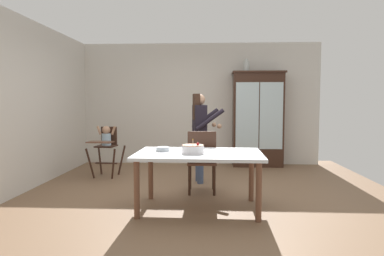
{
  "coord_description": "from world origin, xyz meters",
  "views": [
    {
      "loc": [
        0.24,
        -5.04,
        1.38
      ],
      "look_at": [
        -0.06,
        0.7,
        0.95
      ],
      "focal_mm": 31.8,
      "sensor_mm": 36.0,
      "label": 1
    }
  ],
  "objects_px": {
    "china_cabinet": "(258,119)",
    "dining_chair_far_side": "(202,158)",
    "high_chair_with_toddler": "(106,142)",
    "serving_bowl": "(163,149)",
    "adult_person": "(200,127)",
    "birthday_cake": "(193,149)",
    "ceramic_vase": "(246,66)",
    "dining_table": "(199,159)"
  },
  "relations": [
    {
      "from": "high_chair_with_toddler",
      "to": "adult_person",
      "type": "xyz_separation_m",
      "value": [
        1.76,
        -0.38,
        0.31
      ]
    },
    {
      "from": "ceramic_vase",
      "to": "adult_person",
      "type": "bearing_deg",
      "value": -120.59
    },
    {
      "from": "ceramic_vase",
      "to": "high_chair_with_toddler",
      "type": "xyz_separation_m",
      "value": [
        -2.7,
        -1.22,
        -1.51
      ]
    },
    {
      "from": "ceramic_vase",
      "to": "high_chair_with_toddler",
      "type": "bearing_deg",
      "value": -155.66
    },
    {
      "from": "ceramic_vase",
      "to": "serving_bowl",
      "type": "bearing_deg",
      "value": -115.02
    },
    {
      "from": "adult_person",
      "to": "serving_bowl",
      "type": "height_order",
      "value": "adult_person"
    },
    {
      "from": "ceramic_vase",
      "to": "dining_chair_far_side",
      "type": "xyz_separation_m",
      "value": [
        -0.89,
        -2.36,
        -1.61
      ]
    },
    {
      "from": "china_cabinet",
      "to": "dining_chair_far_side",
      "type": "relative_size",
      "value": 2.13
    },
    {
      "from": "adult_person",
      "to": "serving_bowl",
      "type": "distance_m",
      "value": 1.47
    },
    {
      "from": "birthday_cake",
      "to": "ceramic_vase",
      "type": "bearing_deg",
      "value": 72.69
    },
    {
      "from": "birthday_cake",
      "to": "serving_bowl",
      "type": "bearing_deg",
      "value": 156.5
    },
    {
      "from": "china_cabinet",
      "to": "high_chair_with_toddler",
      "type": "bearing_deg",
      "value": -157.63
    },
    {
      "from": "china_cabinet",
      "to": "dining_table",
      "type": "height_order",
      "value": "china_cabinet"
    },
    {
      "from": "adult_person",
      "to": "dining_chair_far_side",
      "type": "distance_m",
      "value": 0.86
    },
    {
      "from": "adult_person",
      "to": "birthday_cake",
      "type": "relative_size",
      "value": 5.47
    },
    {
      "from": "dining_chair_far_side",
      "to": "high_chair_with_toddler",
      "type": "bearing_deg",
      "value": -33.6
    },
    {
      "from": "high_chair_with_toddler",
      "to": "birthday_cake",
      "type": "relative_size",
      "value": 3.39
    },
    {
      "from": "serving_bowl",
      "to": "birthday_cake",
      "type": "bearing_deg",
      "value": -23.5
    },
    {
      "from": "adult_person",
      "to": "serving_bowl",
      "type": "relative_size",
      "value": 8.5
    },
    {
      "from": "high_chair_with_toddler",
      "to": "serving_bowl",
      "type": "relative_size",
      "value": 5.28
    },
    {
      "from": "serving_bowl",
      "to": "adult_person",
      "type": "bearing_deg",
      "value": 72.07
    },
    {
      "from": "high_chair_with_toddler",
      "to": "birthday_cake",
      "type": "xyz_separation_m",
      "value": [
        1.72,
        -1.94,
        0.14
      ]
    },
    {
      "from": "ceramic_vase",
      "to": "dining_table",
      "type": "relative_size",
      "value": 0.17
    },
    {
      "from": "ceramic_vase",
      "to": "serving_bowl",
      "type": "xyz_separation_m",
      "value": [
        -1.39,
        -2.99,
        -1.4
      ]
    },
    {
      "from": "china_cabinet",
      "to": "dining_table",
      "type": "bearing_deg",
      "value": -110.83
    },
    {
      "from": "high_chair_with_toddler",
      "to": "china_cabinet",
      "type": "bearing_deg",
      "value": 27.23
    },
    {
      "from": "dining_table",
      "to": "serving_bowl",
      "type": "bearing_deg",
      "value": 168.14
    },
    {
      "from": "china_cabinet",
      "to": "dining_table",
      "type": "relative_size",
      "value": 1.26
    },
    {
      "from": "adult_person",
      "to": "dining_chair_far_side",
      "type": "bearing_deg",
      "value": 171.94
    },
    {
      "from": "china_cabinet",
      "to": "dining_table",
      "type": "distance_m",
      "value": 3.32
    },
    {
      "from": "ceramic_vase",
      "to": "dining_table",
      "type": "height_order",
      "value": "ceramic_vase"
    },
    {
      "from": "ceramic_vase",
      "to": "serving_bowl",
      "type": "height_order",
      "value": "ceramic_vase"
    },
    {
      "from": "china_cabinet",
      "to": "ceramic_vase",
      "type": "height_order",
      "value": "ceramic_vase"
    },
    {
      "from": "dining_table",
      "to": "dining_chair_far_side",
      "type": "bearing_deg",
      "value": 88.41
    },
    {
      "from": "ceramic_vase",
      "to": "high_chair_with_toddler",
      "type": "distance_m",
      "value": 3.33
    },
    {
      "from": "ceramic_vase",
      "to": "dining_chair_far_side",
      "type": "relative_size",
      "value": 0.28
    },
    {
      "from": "china_cabinet",
      "to": "birthday_cake",
      "type": "bearing_deg",
      "value": -111.52
    },
    {
      "from": "ceramic_vase",
      "to": "birthday_cake",
      "type": "bearing_deg",
      "value": -107.31
    },
    {
      "from": "china_cabinet",
      "to": "birthday_cake",
      "type": "xyz_separation_m",
      "value": [
        -1.25,
        -3.16,
        -0.24
      ]
    },
    {
      "from": "ceramic_vase",
      "to": "high_chair_with_toddler",
      "type": "relative_size",
      "value": 0.28
    },
    {
      "from": "serving_bowl",
      "to": "dining_chair_far_side",
      "type": "height_order",
      "value": "dining_chair_far_side"
    },
    {
      "from": "high_chair_with_toddler",
      "to": "dining_chair_far_side",
      "type": "xyz_separation_m",
      "value": [
        1.81,
        -1.13,
        -0.1
      ]
    }
  ]
}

